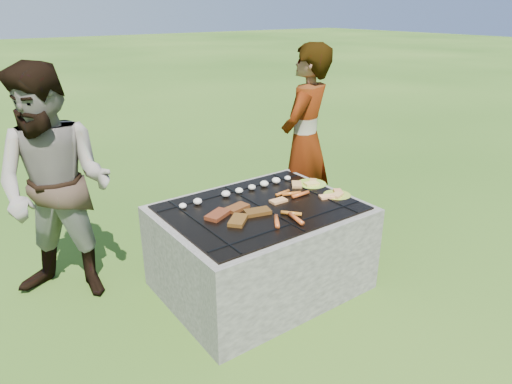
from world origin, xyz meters
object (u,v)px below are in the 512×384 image
(fire_pit, at_px, (260,250))
(bystander, at_px, (56,188))
(plate_far, at_px, (312,184))
(cook, at_px, (305,142))
(plate_near, at_px, (337,195))

(fire_pit, height_order, bystander, bystander)
(plate_far, relative_size, cook, 0.14)
(plate_far, height_order, cook, cook)
(plate_far, bearing_deg, bystander, 160.70)
(cook, bearing_deg, plate_near, 41.80)
(fire_pit, xyz_separation_m, plate_near, (0.56, -0.15, 0.33))
(plate_far, distance_m, cook, 0.52)
(fire_pit, xyz_separation_m, bystander, (-1.09, 0.69, 0.50))
(plate_near, xyz_separation_m, bystander, (-1.65, 0.84, 0.17))
(plate_far, height_order, bystander, bystander)
(plate_near, bearing_deg, cook, 67.46)
(plate_far, distance_m, bystander, 1.76)
(plate_far, xyz_separation_m, plate_near, (0.00, -0.26, 0.00))
(plate_far, bearing_deg, plate_near, -89.69)
(fire_pit, distance_m, cook, 1.11)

